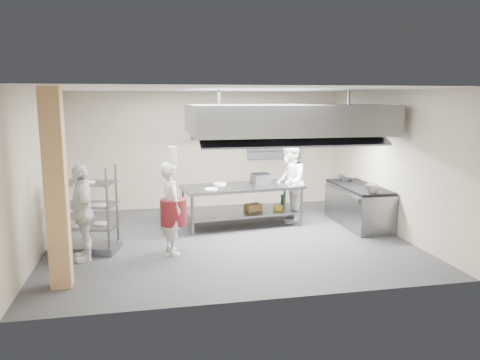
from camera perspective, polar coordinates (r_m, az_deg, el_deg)
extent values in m
plane|color=#373739|center=(9.62, -1.49, -7.16)|extent=(7.00, 7.00, 0.00)
plane|color=silver|center=(9.20, -1.57, 11.00)|extent=(7.00, 7.00, 0.00)
plane|color=tan|center=(12.24, -3.96, 3.68)|extent=(7.00, 0.00, 7.00)
plane|color=tan|center=(9.36, -23.15, 0.97)|extent=(0.00, 6.00, 6.00)
plane|color=tan|center=(10.47, 17.70, 2.18)|extent=(0.00, 6.00, 6.00)
cube|color=#DEAB71|center=(7.40, -21.50, -1.10)|extent=(0.30, 0.30, 3.00)
cube|color=gray|center=(9.90, 5.54, 7.41)|extent=(4.00, 2.50, 0.60)
cube|color=white|center=(9.70, 0.39, 5.51)|extent=(1.60, 0.12, 0.04)
cube|color=white|center=(10.22, 10.36, 5.57)|extent=(1.60, 0.12, 0.04)
cube|color=gray|center=(12.44, 4.40, 3.78)|extent=(1.50, 0.28, 0.04)
cube|color=gray|center=(10.42, 0.25, -0.84)|extent=(2.76, 1.41, 0.06)
cube|color=gray|center=(10.54, 0.25, -3.94)|extent=(2.54, 1.28, 0.04)
cube|color=gray|center=(10.91, 14.20, -3.13)|extent=(0.80, 2.00, 0.84)
cube|color=black|center=(10.82, 14.30, -0.81)|extent=(0.78, 1.96, 0.06)
imported|color=white|center=(8.63, -8.38, -3.38)|extent=(0.56, 0.71, 1.71)
imported|color=silver|center=(10.72, 6.02, -0.33)|extent=(0.97, 1.09, 1.86)
imported|color=silver|center=(8.64, -18.65, -3.79)|extent=(0.61, 1.07, 1.71)
cube|color=gray|center=(10.78, 2.54, 0.20)|extent=(0.46, 0.39, 0.20)
cube|color=olive|center=(10.58, 1.61, -3.35)|extent=(0.41, 0.34, 0.15)
cylinder|color=gray|center=(10.06, 15.66, -1.04)|extent=(0.22, 0.22, 0.16)
cylinder|color=white|center=(9.15, -18.11, -5.18)|extent=(0.28, 0.28, 0.05)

